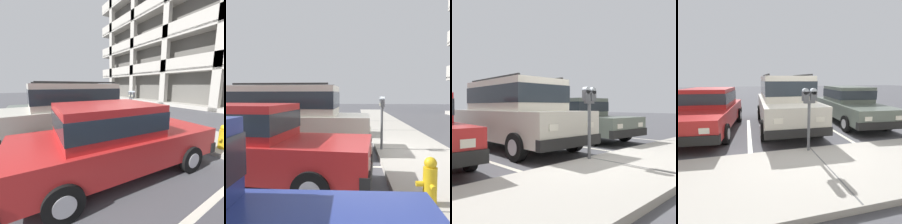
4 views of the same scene
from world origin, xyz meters
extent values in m
cube|color=#4C4C51|center=(0.00, 0.00, -0.05)|extent=(80.00, 80.00, 0.10)
cube|color=#ADA89E|center=(0.00, 1.30, 0.06)|extent=(40.00, 2.20, 0.12)
cube|color=#606060|center=(-8.00, 1.30, 0.12)|extent=(0.03, 2.16, 0.00)
cube|color=#606060|center=(-4.00, 1.30, 0.12)|extent=(0.03, 2.16, 0.00)
cube|color=#606060|center=(0.00, 1.30, 0.12)|extent=(0.03, 2.16, 0.00)
cube|color=silver|center=(-4.53, -1.40, 0.00)|extent=(0.12, 4.80, 0.01)
cube|color=silver|center=(-1.51, -1.40, 0.00)|extent=(0.12, 4.80, 0.01)
cube|color=silver|center=(1.51, -1.40, 0.00)|extent=(0.12, 4.80, 0.01)
cube|color=beige|center=(0.12, -2.38, 0.73)|extent=(2.01, 4.76, 0.80)
cube|color=beige|center=(0.12, -2.43, 1.55)|extent=(1.72, 2.97, 0.84)
cube|color=#232B33|center=(0.12, -2.43, 1.57)|extent=(1.75, 3.00, 0.46)
cube|color=black|center=(0.21, -0.07, 0.45)|extent=(1.88, 0.23, 0.24)
cube|color=silver|center=(0.78, -0.04, 0.81)|extent=(0.24, 0.04, 0.14)
cube|color=silver|center=(-0.36, 0.00, 0.81)|extent=(0.24, 0.04, 0.14)
cylinder|color=black|center=(1.08, -0.95, 0.33)|extent=(0.22, 0.67, 0.66)
cylinder|color=#B2B2B7|center=(1.08, -0.95, 0.33)|extent=(0.23, 0.37, 0.36)
cylinder|color=black|center=(-0.72, -0.89, 0.33)|extent=(0.22, 0.67, 0.66)
cylinder|color=#B2B2B7|center=(-0.72, -0.89, 0.33)|extent=(0.23, 0.37, 0.36)
cylinder|color=black|center=(0.97, -3.87, 0.33)|extent=(0.22, 0.67, 0.66)
cylinder|color=#B2B2B7|center=(0.97, -3.87, 0.33)|extent=(0.23, 0.37, 0.36)
cylinder|color=black|center=(-0.83, -3.80, 0.33)|extent=(0.22, 0.67, 0.66)
cylinder|color=#B2B2B7|center=(-0.83, -3.80, 0.33)|extent=(0.23, 0.37, 0.36)
cube|color=black|center=(0.81, -2.45, 2.01)|extent=(0.15, 2.62, 0.05)
cube|color=black|center=(-0.57, -2.40, 2.01)|extent=(0.15, 2.62, 0.05)
cube|color=#5B665B|center=(-2.81, -2.41, 0.60)|extent=(2.08, 4.53, 0.60)
cube|color=#5B665B|center=(-2.83, -2.71, 1.22)|extent=(1.67, 2.10, 0.64)
cube|color=#232B33|center=(-2.83, -2.71, 1.24)|extent=(1.69, 2.13, 0.35)
cube|color=black|center=(-2.61, -0.26, 0.42)|extent=(1.74, 0.31, 0.24)
cube|color=black|center=(-3.00, -4.57, 0.42)|extent=(1.74, 0.31, 0.24)
cube|color=silver|center=(-2.09, -0.26, 0.66)|extent=(0.24, 0.05, 0.14)
cube|color=silver|center=(-3.14, -0.17, 0.66)|extent=(0.24, 0.05, 0.14)
cylinder|color=black|center=(-1.86, -1.13, 0.30)|extent=(0.21, 0.61, 0.60)
cylinder|color=#B2B2B7|center=(-1.86, -1.13, 0.30)|extent=(0.21, 0.34, 0.33)
cylinder|color=black|center=(-3.51, -0.98, 0.30)|extent=(0.21, 0.61, 0.60)
cylinder|color=#B2B2B7|center=(-3.51, -0.98, 0.30)|extent=(0.21, 0.34, 0.33)
cylinder|color=black|center=(-2.10, -3.85, 0.30)|extent=(0.21, 0.61, 0.60)
cylinder|color=#B2B2B7|center=(-2.10, -3.85, 0.30)|extent=(0.21, 0.34, 0.33)
cylinder|color=black|center=(-3.76, -3.70, 0.30)|extent=(0.21, 0.61, 0.60)
cylinder|color=#B2B2B7|center=(-3.76, -3.70, 0.30)|extent=(0.21, 0.34, 0.33)
cube|color=red|center=(2.87, -2.36, 0.60)|extent=(2.11, 4.54, 0.60)
cube|color=red|center=(2.84, -2.66, 1.22)|extent=(1.68, 2.11, 0.64)
cube|color=#232B33|center=(2.84, -2.66, 1.24)|extent=(1.70, 2.14, 0.35)
cube|color=black|center=(3.08, -0.21, 0.42)|extent=(1.74, 0.32, 0.24)
cube|color=silver|center=(3.61, -0.21, 0.66)|extent=(0.24, 0.05, 0.14)
cube|color=silver|center=(2.56, -0.11, 0.66)|extent=(0.24, 0.05, 0.14)
cylinder|color=black|center=(3.83, -1.09, 0.30)|extent=(0.22, 0.61, 0.60)
cylinder|color=#B2B2B7|center=(3.83, -1.09, 0.30)|extent=(0.21, 0.35, 0.33)
cylinder|color=black|center=(2.17, -0.93, 0.30)|extent=(0.22, 0.61, 0.60)
cylinder|color=#B2B2B7|center=(2.17, -0.93, 0.30)|extent=(0.21, 0.35, 0.33)
cylinder|color=#595B60|center=(0.09, 0.35, 0.71)|extent=(0.07, 0.07, 1.19)
cube|color=#595B60|center=(0.09, 0.35, 1.34)|extent=(0.28, 0.06, 0.06)
cube|color=#515459|center=(-0.01, 0.35, 1.48)|extent=(0.15, 0.11, 0.22)
cylinder|color=#9EA8B2|center=(-0.01, 0.35, 1.59)|extent=(0.15, 0.11, 0.15)
cube|color=#B7B293|center=(-0.01, 0.29, 1.44)|extent=(0.08, 0.01, 0.08)
cube|color=#515459|center=(0.19, 0.35, 1.48)|extent=(0.15, 0.11, 0.22)
cylinder|color=#9EA8B2|center=(0.19, 0.35, 1.59)|extent=(0.15, 0.11, 0.15)
cube|color=#B7B293|center=(0.19, 0.29, 1.44)|extent=(0.08, 0.01, 0.08)
cylinder|color=gold|center=(3.77, 0.65, 0.40)|extent=(0.20, 0.20, 0.55)
sphere|color=gold|center=(3.77, 0.65, 0.73)|extent=(0.18, 0.18, 0.18)
cylinder|color=gold|center=(3.77, 0.50, 0.42)|extent=(0.08, 0.10, 0.08)
cylinder|color=gold|center=(3.92, 0.65, 0.42)|extent=(0.10, 0.07, 0.07)
camera|label=1|loc=(5.47, -4.23, 1.92)|focal=24.00mm
camera|label=2|loc=(7.38, -0.45, 1.71)|focal=40.00mm
camera|label=3|loc=(4.27, 3.74, 1.25)|focal=40.00mm
camera|label=4|loc=(1.54, 4.25, 1.88)|focal=28.00mm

